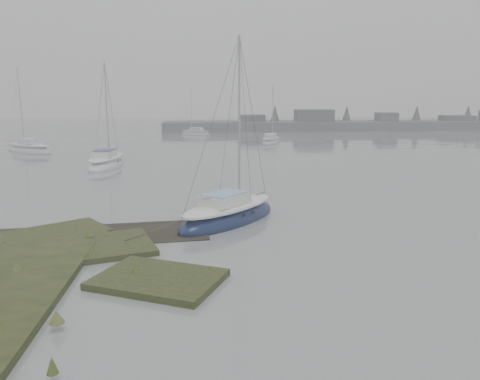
% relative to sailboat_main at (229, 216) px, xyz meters
% --- Properties ---
extents(ground, '(160.00, 160.00, 0.00)m').
position_rel_sailboat_main_xyz_m(ground, '(-2.94, 23.93, -0.26)').
color(ground, slate).
rests_on(ground, ground).
extents(far_shoreline, '(60.00, 8.00, 4.15)m').
position_rel_sailboat_main_xyz_m(far_shoreline, '(23.90, 55.82, 0.59)').
color(far_shoreline, '#4C4F51').
rests_on(far_shoreline, ground).
extents(sailboat_main, '(5.44, 5.76, 8.43)m').
position_rel_sailboat_main_xyz_m(sailboat_main, '(0.00, 0.00, 0.00)').
color(sailboat_main, '#0B1533').
rests_on(sailboat_main, ground).
extents(sailboat_white, '(2.73, 6.26, 8.56)m').
position_rel_sailboat_main_xyz_m(sailboat_white, '(-8.39, 16.89, 0.00)').
color(sailboat_white, silver).
rests_on(sailboat_white, ground).
extents(sailboat_far_a, '(6.15, 5.45, 8.78)m').
position_rel_sailboat_main_xyz_m(sailboat_far_a, '(-17.70, 27.28, 0.01)').
color(sailboat_far_a, '#A9AFB2').
rests_on(sailboat_far_a, ground).
extents(sailboat_far_b, '(3.44, 5.43, 7.29)m').
position_rel_sailboat_main_xyz_m(sailboat_far_b, '(7.03, 34.29, -0.04)').
color(sailboat_far_b, '#A7AEB1').
rests_on(sailboat_far_b, ground).
extents(sailboat_far_c, '(4.89, 4.16, 6.89)m').
position_rel_sailboat_main_xyz_m(sailboat_far_c, '(-1.81, 47.26, -0.05)').
color(sailboat_far_c, silver).
rests_on(sailboat_far_c, ground).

